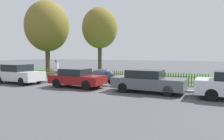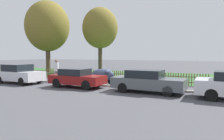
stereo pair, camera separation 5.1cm
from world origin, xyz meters
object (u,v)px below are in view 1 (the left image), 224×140
at_px(parked_car_red_compact, 148,81).
at_px(tree_nearest_kerb, 47,26).
at_px(covered_motorcycle, 103,75).
at_px(tree_behind_motorcycle, 100,28).
at_px(parked_car_navy_estate, 77,78).
at_px(parked_car_black_saloon, 19,74).
at_px(pedestrian_near_fence, 56,69).

height_order(parked_car_red_compact, tree_nearest_kerb, tree_nearest_kerb).
relative_size(parked_car_red_compact, covered_motorcycle, 2.17).
bearing_deg(tree_behind_motorcycle, parked_car_red_compact, -50.77).
height_order(parked_car_navy_estate, tree_behind_motorcycle, tree_behind_motorcycle).
height_order(parked_car_black_saloon, parked_car_red_compact, parked_car_black_saloon).
xyz_separation_m(parked_car_red_compact, tree_behind_motorcycle, (-9.17, 11.23, 4.70)).
xyz_separation_m(parked_car_black_saloon, parked_car_navy_estate, (5.24, 0.16, -0.07)).
xyz_separation_m(parked_car_navy_estate, parked_car_red_compact, (4.89, 0.12, 0.02)).
height_order(parked_car_navy_estate, parked_car_red_compact, parked_car_red_compact).
xyz_separation_m(tree_nearest_kerb, pedestrian_near_fence, (6.86, -6.83, -4.57)).
xyz_separation_m(covered_motorcycle, pedestrian_near_fence, (-4.05, -0.44, 0.32)).
distance_m(parked_car_red_compact, pedestrian_near_fence, 8.21).
bearing_deg(tree_nearest_kerb, parked_car_navy_estate, -40.54).
bearing_deg(tree_nearest_kerb, tree_behind_motorcycle, 25.92).
bearing_deg(pedestrian_near_fence, parked_car_navy_estate, -101.94).
distance_m(parked_car_red_compact, tree_nearest_kerb, 17.82).
bearing_deg(parked_car_navy_estate, parked_car_red_compact, 1.79).
xyz_separation_m(parked_car_black_saloon, pedestrian_near_fence, (2.08, 1.90, 0.28)).
distance_m(parked_car_navy_estate, tree_behind_motorcycle, 13.02).
relative_size(parked_car_navy_estate, pedestrian_near_fence, 2.08).
bearing_deg(tree_behind_motorcycle, tree_nearest_kerb, -154.08).
distance_m(covered_motorcycle, tree_nearest_kerb, 13.55).
bearing_deg(parked_car_black_saloon, parked_car_navy_estate, 4.01).
bearing_deg(tree_behind_motorcycle, parked_car_navy_estate, -69.34).
height_order(parked_car_black_saloon, tree_nearest_kerb, tree_nearest_kerb).
xyz_separation_m(tree_nearest_kerb, tree_behind_motorcycle, (5.73, 2.79, -0.20)).
distance_m(parked_car_black_saloon, pedestrian_near_fence, 2.83).
distance_m(covered_motorcycle, pedestrian_near_fence, 4.08).
bearing_deg(parked_car_black_saloon, tree_nearest_kerb, 120.95).
height_order(tree_nearest_kerb, tree_behind_motorcycle, tree_nearest_kerb).
height_order(parked_car_red_compact, tree_behind_motorcycle, tree_behind_motorcycle).
distance_m(parked_car_navy_estate, pedestrian_near_fence, 3.63).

